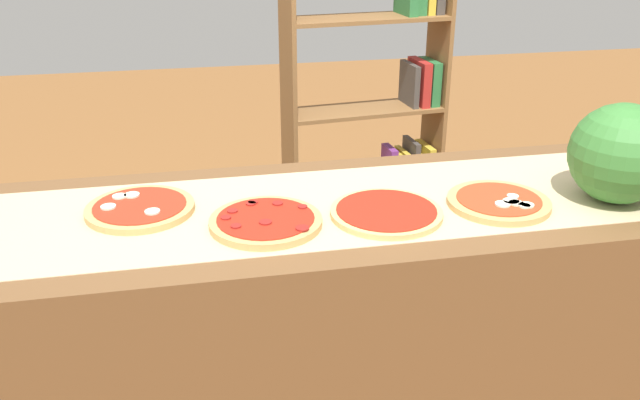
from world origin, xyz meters
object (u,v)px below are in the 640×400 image
object	(u,v)px
pizza_mozzarella_0	(140,208)
pizza_mozzarella_3	(499,202)
pizza_plain_2	(386,212)
bookshelf	(383,126)
pizza_pepperoni_1	(266,221)
watermelon	(621,154)

from	to	relation	value
pizza_mozzarella_0	pizza_mozzarella_3	distance (m)	1.02
pizza_plain_2	pizza_mozzarella_3	distance (m)	0.34
bookshelf	pizza_plain_2	bearing A→B (deg)	-106.15
bookshelf	pizza_pepperoni_1	bearing A→B (deg)	-118.60
pizza_pepperoni_1	watermelon	bearing A→B (deg)	-1.61
pizza_mozzarella_0	bookshelf	world-z (taller)	bookshelf
pizza_mozzarella_0	pizza_pepperoni_1	bearing A→B (deg)	-24.49
pizza_plain_2	bookshelf	world-z (taller)	bookshelf
watermelon	pizza_pepperoni_1	bearing A→B (deg)	178.39
pizza_plain_2	watermelon	size ratio (longest dim) A/B	1.08
pizza_mozzarella_0	pizza_mozzarella_3	size ratio (longest dim) A/B	1.03
watermelon	bookshelf	distance (m)	1.41
pizza_mozzarella_3	bookshelf	distance (m)	1.33
pizza_plain_2	bookshelf	size ratio (longest dim) A/B	0.18
pizza_pepperoni_1	watermelon	size ratio (longest dim) A/B	1.06
pizza_mozzarella_0	watermelon	size ratio (longest dim) A/B	1.05
pizza_mozzarella_3	pizza_mozzarella_0	bearing A→B (deg)	171.23
pizza_pepperoni_1	pizza_mozzarella_3	bearing A→B (deg)	-0.21
pizza_pepperoni_1	pizza_mozzarella_0	bearing A→B (deg)	155.51
pizza_plain_2	bookshelf	xyz separation A→B (m)	(0.38, 1.32, -0.19)
pizza_mozzarella_0	bookshelf	distance (m)	1.58
pizza_mozzarella_0	pizza_pepperoni_1	xyz separation A→B (m)	(0.34, -0.15, 0.00)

